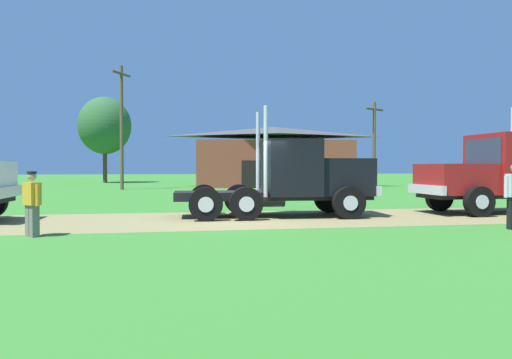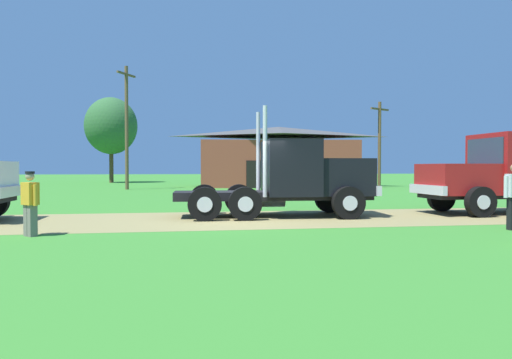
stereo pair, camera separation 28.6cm
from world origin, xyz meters
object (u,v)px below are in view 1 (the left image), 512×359
visitor_standing_near (32,202)px  utility_pole_far (374,142)px  truck_foreground_white (298,179)px  shed_building (274,158)px  truck_near_left (497,176)px  utility_pole_near (122,124)px

visitor_standing_near → utility_pole_far: size_ratio=0.22×
utility_pole_far → visitor_standing_near: bearing=-128.4°
truck_foreground_white → shed_building: 24.69m
utility_pole_far → truck_foreground_white: bearing=-119.9°
truck_near_left → visitor_standing_near: (-14.95, -3.36, -0.50)m
visitor_standing_near → shed_building: size_ratio=0.11×
truck_foreground_white → shed_building: shed_building is taller
visitor_standing_near → utility_pole_near: 24.73m
utility_pole_near → truck_near_left: bearing=-53.9°
truck_near_left → utility_pole_far: (4.92, 21.72, 2.43)m
utility_pole_far → utility_pole_near: bearing=-178.1°
visitor_standing_near → shed_building: 30.34m
shed_building → utility_pole_near: 12.99m
truck_near_left → shed_building: (-3.02, 24.48, 1.13)m
visitor_standing_near → truck_foreground_white: bearing=25.5°
utility_pole_far → shed_building: bearing=160.9°
shed_building → utility_pole_near: size_ratio=1.55×
truck_foreground_white → truck_near_left: 7.44m
shed_building → utility_pole_far: bearing=-19.1°
truck_near_left → utility_pole_far: utility_pole_far is taller
shed_building → utility_pole_far: 8.51m
truck_foreground_white → utility_pole_far: bearing=60.1°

